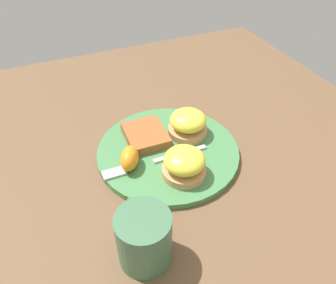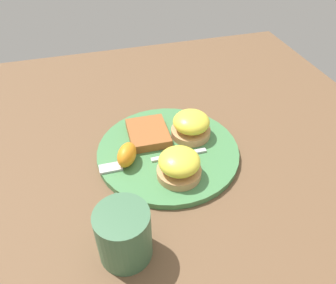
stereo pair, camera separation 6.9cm
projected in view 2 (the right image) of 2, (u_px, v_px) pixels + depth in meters
The scene contains 8 objects.
ground_plane at pixel (168, 154), 0.72m from camera, with size 1.10×1.10×0.00m, color brown.
plate at pixel (168, 151), 0.71m from camera, with size 0.31×0.31×0.01m, color #47844C.
sandwich_benedict_left at pixel (178, 165), 0.63m from camera, with size 0.09×0.09×0.06m.
sandwich_benedict_right at pixel (191, 125), 0.73m from camera, with size 0.09×0.09×0.06m.
hashbrown_patty at pixel (148, 133), 0.73m from camera, with size 0.10×0.09×0.02m, color #9C582C.
orange_wedge at pixel (127, 155), 0.66m from camera, with size 0.06×0.04×0.04m, color orange.
fork at pixel (147, 161), 0.68m from camera, with size 0.02×0.23×0.00m.
cup at pixel (124, 234), 0.51m from camera, with size 0.12×0.09×0.10m.
Camera 2 is at (-0.51, 0.14, 0.49)m, focal length 35.00 mm.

